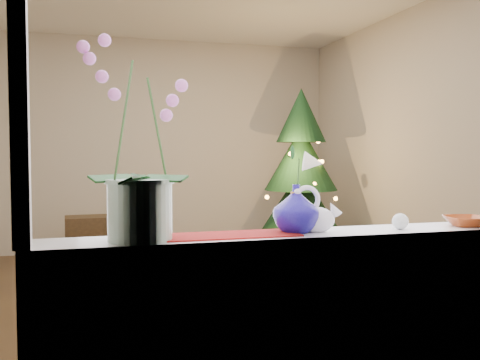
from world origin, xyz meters
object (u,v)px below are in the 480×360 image
object	(u,v)px
orchid_pot	(139,139)
side_table	(102,242)
xmas_tree	(301,176)
paperweight	(400,221)
blue_vase	(296,205)
amber_dish	(466,222)
swan	(317,210)

from	to	relation	value
orchid_pot	side_table	distance (m)	4.03
side_table	xmas_tree	bearing A→B (deg)	-11.69
paperweight	xmas_tree	distance (m)	3.70
blue_vase	xmas_tree	world-z (taller)	xmas_tree
orchid_pot	xmas_tree	xyz separation A→B (m)	(2.11, 3.55, -0.32)
amber_dish	side_table	size ratio (longest dim) A/B	0.21
amber_dish	xmas_tree	distance (m)	3.61
orchid_pot	amber_dish	distance (m)	1.51
blue_vase	amber_dish	xyz separation A→B (m)	(0.82, -0.03, -0.10)
swan	xmas_tree	xyz separation A→B (m)	(1.37, 3.53, -0.03)
swan	blue_vase	world-z (taller)	blue_vase
orchid_pot	side_table	world-z (taller)	orchid_pot
orchid_pot	paperweight	world-z (taller)	orchid_pot
swan	xmas_tree	size ratio (longest dim) A/B	0.11
xmas_tree	swan	bearing A→B (deg)	-111.21
swan	paperweight	distance (m)	0.39
orchid_pot	xmas_tree	distance (m)	4.14
amber_dish	xmas_tree	world-z (taller)	xmas_tree
blue_vase	swan	bearing A→B (deg)	-6.29
blue_vase	orchid_pot	bearing A→B (deg)	-177.65
blue_vase	side_table	distance (m)	4.01
xmas_tree	side_table	distance (m)	2.32
orchid_pot	amber_dish	size ratio (longest dim) A/B	4.88
orchid_pot	blue_vase	xyz separation A→B (m)	(0.65, 0.03, -0.27)
swan	side_table	distance (m)	4.03
paperweight	side_table	size ratio (longest dim) A/B	0.09
orchid_pot	blue_vase	world-z (taller)	orchid_pot
amber_dish	orchid_pot	bearing A→B (deg)	179.96
blue_vase	amber_dish	world-z (taller)	blue_vase
amber_dish	paperweight	bearing A→B (deg)	-178.06
swan	paperweight	world-z (taller)	swan
xmas_tree	side_table	bearing A→B (deg)	170.91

